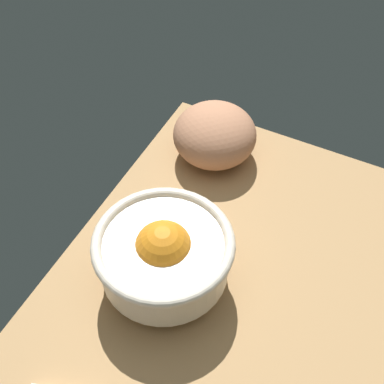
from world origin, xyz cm
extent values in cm
cube|color=#AB8151|center=(0.00, 0.00, -1.50)|extent=(79.88, 52.80, 3.00)
cylinder|color=beige|center=(1.34, 9.40, 1.40)|extent=(10.13, 10.13, 2.80)
cylinder|color=beige|center=(1.34, 9.40, 6.18)|extent=(19.02, 19.02, 6.76)
torus|color=beige|center=(1.34, 9.40, 9.56)|extent=(20.62, 20.62, 1.60)
sphere|color=orange|center=(1.26, 9.27, 7.93)|extent=(8.05, 8.05, 8.05)
sphere|color=orange|center=(1.34, 9.40, 8.03)|extent=(8.63, 8.63, 8.63)
sphere|color=orange|center=(1.34, 9.40, 7.96)|extent=(8.22, 8.22, 8.22)
sphere|color=orange|center=(1.34, 9.40, 7.99)|extent=(8.40, 8.40, 8.40)
ellipsoid|color=tan|center=(29.22, 14.28, 5.06)|extent=(20.02, 20.03, 10.11)
camera|label=1|loc=(-37.62, -14.81, 73.60)|focal=51.85mm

